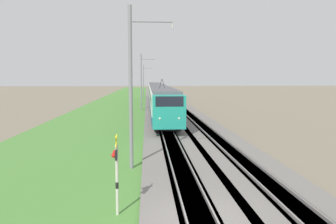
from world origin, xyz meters
TOP-DOWN VIEW (x-y plane):
  - ballast_main at (50.00, 0.00)m, footprint 240.00×4.40m
  - ballast_adjacent at (50.00, -3.92)m, footprint 240.00×4.40m
  - track_main at (50.00, 0.00)m, footprint 240.00×1.57m
  - track_adjacent at (50.00, -3.92)m, footprint 240.00×1.57m
  - grass_verge at (50.00, 6.99)m, footprint 240.00×13.78m
  - passenger_train at (46.97, 0.00)m, footprint 61.58×2.98m
  - crossing_signal_near at (0.84, 3.07)m, footprint 0.70×0.23m
  - catenary_mast_near at (7.35, 2.76)m, footprint 0.22×2.56m
  - catenary_mast_mid at (41.85, 2.76)m, footprint 0.22×2.56m
  - catenary_mast_far at (76.35, 2.76)m, footprint 0.22×2.56m

SIDE VIEW (x-z plane):
  - grass_verge at x=50.00m, z-range 0.00..0.12m
  - ballast_main at x=50.00m, z-range 0.00..0.30m
  - ballast_adjacent at x=50.00m, z-range 0.00..0.30m
  - track_main at x=50.00m, z-range -0.07..0.38m
  - track_adjacent at x=50.00m, z-range -0.07..0.38m
  - crossing_signal_near at x=0.84m, z-range 0.35..3.59m
  - passenger_train at x=46.97m, z-range -0.15..5.05m
  - catenary_mast_far at x=76.35m, z-range 0.14..8.94m
  - catenary_mast_mid at x=41.85m, z-range 0.15..9.37m
  - catenary_mast_near at x=7.35m, z-range 0.15..9.55m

